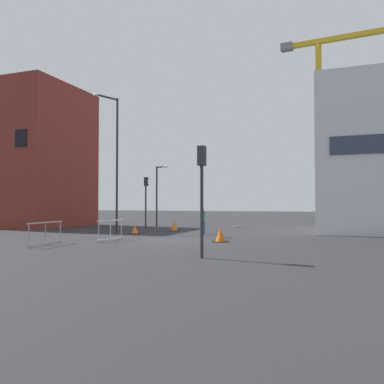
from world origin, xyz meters
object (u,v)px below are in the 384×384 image
streetlamp_short (158,189)px  streetlamp_tall (115,154)px  traffic_light_median (202,183)px  traffic_cone_orange (135,229)px  construction_crane (321,102)px  traffic_cone_on_verge (220,235)px  traffic_light_corner (146,194)px  pedestrian_walking (202,219)px  traffic_cone_by_barrier (174,226)px

streetlamp_short → streetlamp_tall: bearing=-88.1°
traffic_light_median → traffic_cone_orange: size_ratio=6.70×
construction_crane → traffic_cone_on_verge: size_ratio=38.69×
traffic_light_corner → traffic_light_median: size_ratio=1.01×
traffic_light_corner → traffic_light_median: 17.20m
traffic_cone_orange → construction_crane: bearing=75.5°
construction_crane → traffic_light_median: construction_crane is taller
traffic_light_corner → pedestrian_walking: bearing=-33.4°
streetlamp_tall → streetlamp_short: streetlamp_tall is taller
construction_crane → traffic_light_median: 50.20m
traffic_cone_by_barrier → traffic_cone_on_verge: 8.51m
streetlamp_tall → traffic_cone_orange: streetlamp_tall is taller
streetlamp_tall → traffic_cone_on_verge: size_ratio=12.98×
pedestrian_walking → traffic_cone_by_barrier: pedestrian_walking is taller
traffic_light_corner → traffic_cone_by_barrier: size_ratio=5.87×
construction_crane → traffic_light_median: (-2.39, -48.01, -14.48)m
streetlamp_short → traffic_cone_on_verge: 14.22m
streetlamp_tall → traffic_light_corner: 5.48m
traffic_cone_on_verge → traffic_cone_orange: bearing=153.8°
streetlamp_short → traffic_light_corner: streetlamp_short is taller
streetlamp_short → traffic_cone_by_barrier: (3.29, -4.32, -2.81)m
streetlamp_tall → pedestrian_walking: streetlamp_tall is taller
traffic_cone_orange → streetlamp_tall: bearing=168.5°
streetlamp_short → construction_crane: bearing=68.9°
streetlamp_tall → streetlamp_short: 7.65m
traffic_light_corner → pedestrian_walking: 7.41m
streetlamp_short → pedestrian_walking: 9.17m
traffic_cone_by_barrier → streetlamp_short: bearing=127.3°
streetlamp_tall → traffic_cone_orange: (1.73, -0.35, -4.94)m
streetlamp_short → traffic_cone_orange: (1.98, -7.71, -2.85)m
construction_crane → traffic_light_corner: 38.54m
traffic_light_median → traffic_cone_by_barrier: traffic_light_median is taller
traffic_light_median → pedestrian_walking: (-3.50, 10.36, -1.71)m
streetlamp_short → traffic_light_corner: size_ratio=1.27×
construction_crane → streetlamp_short: construction_crane is taller
streetlamp_short → traffic_cone_orange: 8.45m
traffic_cone_orange → traffic_light_median: bearing=-50.0°
pedestrian_walking → traffic_cone_orange: 4.38m
traffic_light_median → traffic_cone_by_barrier: (-6.33, 12.51, -2.34)m
construction_crane → streetlamp_short: (-12.02, -31.18, -14.01)m
traffic_cone_orange → pedestrian_walking: bearing=16.6°
construction_crane → traffic_cone_orange: construction_crane is taller
construction_crane → traffic_light_median: bearing=-92.9°
streetlamp_tall → pedestrian_walking: bearing=8.5°
streetlamp_short → traffic_cone_by_barrier: 6.11m
pedestrian_walking → streetlamp_short: bearing=133.4°
streetlamp_short → traffic_cone_orange: bearing=-75.6°
traffic_light_median → traffic_cone_by_barrier: size_ratio=5.82×
traffic_cone_by_barrier → traffic_cone_on_verge: bearing=-51.3°
traffic_light_median → traffic_cone_orange: (-7.64, 9.12, -2.39)m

